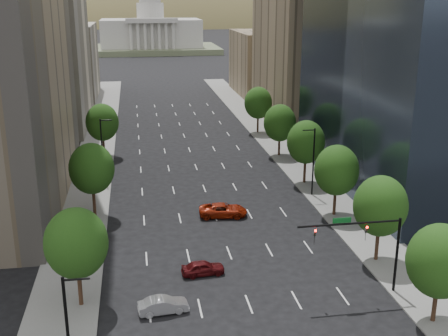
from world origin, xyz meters
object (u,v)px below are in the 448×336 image
capitol (151,33)px  car_maroon (203,268)px  traffic_signal (371,240)px  car_red_far (223,210)px  car_silver (163,305)px

capitol → car_maroon: capitol is taller
traffic_signal → car_red_far: bearing=115.9°
traffic_signal → car_maroon: size_ratio=2.26×
car_maroon → car_silver: size_ratio=0.97×
car_silver → capitol: bearing=-8.1°
traffic_signal → car_red_far: 22.42m
capitol → car_silver: capitol is taller
car_maroon → capitol: bearing=-5.5°
capitol → car_silver: 220.14m
traffic_signal → capitol: 219.99m
car_red_far → car_silver: bearing=163.8°
capitol → car_silver: bearing=-91.9°
car_maroon → car_red_far: car_red_far is taller
capitol → car_red_far: capitol is taller
car_maroon → car_silver: bearing=141.5°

